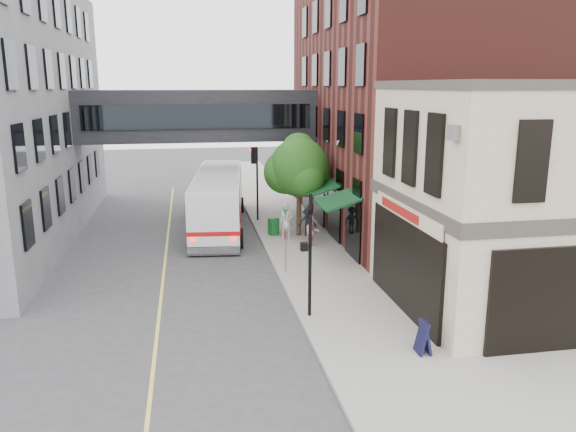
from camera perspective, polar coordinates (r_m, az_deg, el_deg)
name	(u,v)px	position (r m, az deg, el deg)	size (l,w,h in m)	color
ground	(311,344)	(18.89, 2.30, -12.88)	(120.00, 120.00, 0.00)	#38383A
sidewalk_main	(292,232)	(32.16, 0.41, -1.63)	(4.00, 60.00, 0.15)	gray
corner_building	(535,197)	(22.86, 23.79, 1.76)	(10.19, 8.12, 8.45)	tan
brick_building	(423,108)	(34.43, 13.51, 10.65)	(13.76, 18.00, 14.00)	#4E1D18
skyway_bridge	(198,115)	(34.61, -9.12, 10.05)	(14.00, 3.18, 3.00)	black
traffic_signal_near	(309,240)	(19.73, 2.18, -2.45)	(0.44, 0.22, 4.60)	black
traffic_signal_far	(255,169)	(34.15, -3.40, 4.82)	(0.53, 0.28, 4.50)	black
street_sign_pole	(285,233)	(24.75, -0.26, -1.72)	(0.08, 0.75, 3.00)	gray
street_tree	(298,167)	(30.67, 1.05, 4.96)	(3.80, 3.20, 5.60)	#382619
lane_marking	(165,261)	(27.85, -12.38, -4.45)	(0.12, 40.00, 0.01)	#D8CC4C
bus	(218,198)	(33.27, -7.08, 1.82)	(3.88, 12.13, 3.21)	white
pedestrian_a	(286,221)	(30.25, -0.18, -0.53)	(0.71, 0.47, 1.94)	beige
pedestrian_b	(312,232)	(28.89, 2.45, -1.62)	(0.75, 0.58, 1.54)	#CE858C
pedestrian_c	(307,222)	(30.90, 1.98, -0.62)	(1.00, 0.58, 1.55)	black
newspaper_box	(273,226)	(31.15, -1.49, -1.06)	(0.48, 0.43, 0.97)	#155E21
sandwich_board	(423,337)	(18.26, 13.60, -11.88)	(0.38, 0.59, 1.05)	black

